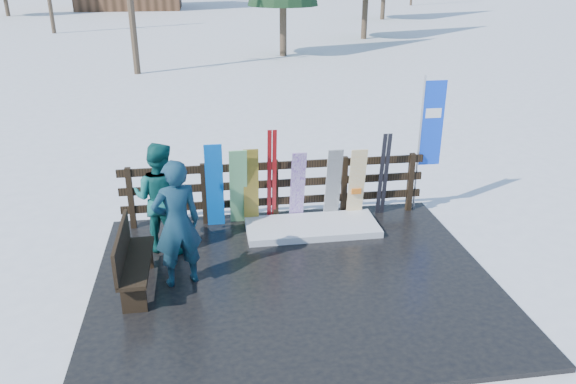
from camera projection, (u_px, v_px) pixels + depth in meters
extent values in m
plane|color=white|center=(295.00, 283.00, 8.58)|extent=(700.00, 700.00, 0.00)
cube|color=black|center=(295.00, 281.00, 8.57)|extent=(6.00, 5.00, 0.08)
cube|color=black|center=(131.00, 198.00, 9.98)|extent=(0.10, 0.10, 1.15)
cube|color=black|center=(204.00, 194.00, 10.16)|extent=(0.10, 0.10, 1.15)
cube|color=black|center=(275.00, 190.00, 10.34)|extent=(0.10, 0.10, 1.15)
cube|color=black|center=(344.00, 186.00, 10.52)|extent=(0.10, 0.10, 1.15)
cube|color=black|center=(410.00, 182.00, 10.70)|extent=(0.10, 0.10, 1.15)
cube|color=black|center=(276.00, 201.00, 10.43)|extent=(5.60, 0.05, 0.14)
cube|color=black|center=(275.00, 184.00, 10.29)|extent=(5.60, 0.05, 0.14)
cube|color=black|center=(275.00, 166.00, 10.16)|extent=(5.60, 0.05, 0.14)
cube|color=white|center=(312.00, 227.00, 10.07)|extent=(2.35, 1.00, 0.12)
cube|color=black|center=(136.00, 262.00, 8.12)|extent=(0.40, 1.50, 0.06)
cube|color=black|center=(134.00, 298.00, 7.66)|extent=(0.34, 0.06, 0.45)
cube|color=black|center=(142.00, 256.00, 8.75)|extent=(0.34, 0.06, 0.45)
cube|color=black|center=(121.00, 246.00, 7.99)|extent=(0.05, 1.50, 0.50)
cube|color=blue|center=(215.00, 186.00, 9.90)|extent=(0.31, 0.28, 1.61)
cube|color=silver|center=(238.00, 187.00, 9.97)|extent=(0.31, 0.43, 1.51)
cube|color=yellow|center=(251.00, 187.00, 10.01)|extent=(0.27, 0.24, 1.49)
cube|color=white|center=(298.00, 187.00, 10.14)|extent=(0.26, 0.38, 1.41)
cube|color=black|center=(333.00, 184.00, 10.23)|extent=(0.28, 0.30, 1.41)
cube|color=white|center=(357.00, 184.00, 10.30)|extent=(0.30, 0.24, 1.39)
cube|color=maroon|center=(269.00, 176.00, 10.06)|extent=(0.08, 0.30, 1.81)
cube|color=maroon|center=(274.00, 176.00, 10.07)|extent=(0.07, 0.30, 1.81)
cube|color=black|center=(381.00, 175.00, 10.38)|extent=(0.08, 0.21, 1.63)
cube|color=black|center=(386.00, 175.00, 10.40)|extent=(0.08, 0.21, 1.63)
cylinder|color=silver|center=(419.00, 145.00, 10.49)|extent=(0.04, 0.04, 2.60)
cube|color=blue|center=(432.00, 124.00, 10.37)|extent=(0.42, 0.02, 1.60)
imported|color=#164652|center=(177.00, 224.00, 8.10)|extent=(0.82, 0.65, 1.94)
imported|color=#115451|center=(160.00, 197.00, 9.11)|extent=(1.07, 0.95, 1.85)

